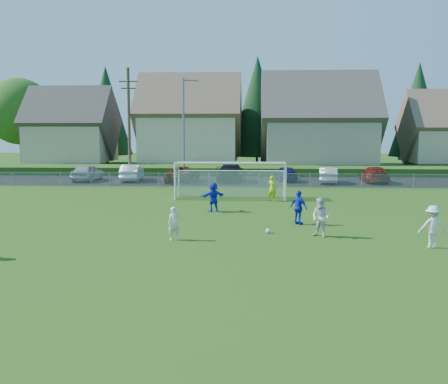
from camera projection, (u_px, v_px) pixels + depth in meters
The scene contains 23 objects.
ground at pixel (212, 255), 19.72m from camera, with size 160.00×160.00×0.00m, color #193D0C.
asphalt_lot at pixel (236, 181), 46.97m from camera, with size 60.00×60.00×0.00m, color black.
grass_embankment at pixel (238, 170), 54.36m from camera, with size 70.00×6.00×0.80m, color #1E420F.
soccer_ball at pixel (268, 231), 23.71m from camera, with size 0.22×0.22×0.22m, color white.
player_white_a at pixel (174, 224), 22.22m from camera, with size 0.52×0.34×1.42m, color silver.
player_white_b at pixel (321, 218), 22.77m from camera, with size 0.84×0.65×1.73m, color silver.
player_white_c at pixel (433, 227), 20.76m from camera, with size 1.10×0.63×1.70m, color silver.
player_blue_a at pixel (299, 208), 25.79m from camera, with size 0.99×0.41×1.68m, color #1426BE.
player_blue_b at pixel (213, 197), 29.82m from camera, with size 1.56×0.50×1.68m, color #1426BE.
goalkeeper at pixel (272, 188), 34.07m from camera, with size 0.61×0.40×1.68m, color #A6DF1A.
car_a at pixel (88, 173), 47.10m from camera, with size 1.77×4.41×1.50m, color #A7ABAE.
car_b at pixel (132, 173), 47.11m from camera, with size 1.57×4.51×1.49m, color white.
car_c at pixel (183, 174), 46.29m from camera, with size 2.29×4.97×1.38m, color #621A0B.
car_d at pixel (231, 173), 46.67m from camera, with size 2.20×5.40×1.57m, color black.
car_e at pixel (286, 174), 46.94m from camera, with size 1.60×3.99×1.36m, color #141241.
car_f at pixel (328, 175), 45.26m from camera, with size 1.46×4.19×1.38m, color silver.
car_g at pixel (374, 175), 45.67m from camera, with size 1.95×4.80×1.39m, color maroon.
soccer_goal at pixel (231, 174), 35.43m from camera, with size 7.42×1.90×2.50m.
chainlink_fence at pixel (234, 180), 41.45m from camera, with size 52.06×0.06×1.20m.
streetlight at pixel (184, 127), 45.15m from camera, with size 1.38×0.18×9.00m.
utility_pole at pixel (129, 123), 46.38m from camera, with size 1.60×0.26×10.00m.
houses_row at pixel (257, 106), 60.80m from camera, with size 53.90×11.45×13.27m.
tree_row at pixel (250, 111), 67.12m from camera, with size 65.98×12.36×13.80m.
Camera 1 is at (1.52, -19.23, 4.74)m, focal length 42.00 mm.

